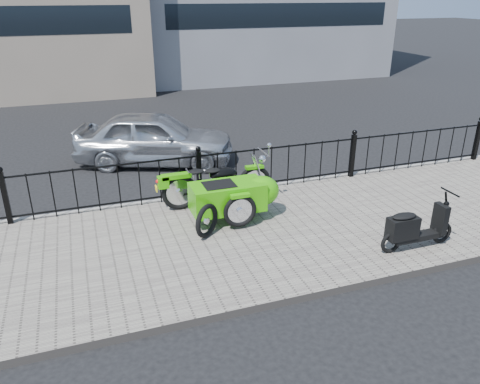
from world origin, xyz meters
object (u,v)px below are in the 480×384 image
object	(u,v)px
spare_tire	(207,221)
scooter	(414,229)
sedan_car	(155,138)
motorcycle_sidecar	(234,192)

from	to	relation	value
spare_tire	scooter	bearing A→B (deg)	-26.17
scooter	sedan_car	size ratio (longest dim) A/B	0.36
scooter	spare_tire	bearing A→B (deg)	153.83
scooter	spare_tire	xyz separation A→B (m)	(-3.00, 1.47, -0.06)
motorcycle_sidecar	spare_tire	size ratio (longest dim) A/B	3.84
motorcycle_sidecar	scooter	xyz separation A→B (m)	(2.31, -2.08, -0.12)
spare_tire	sedan_car	xyz separation A→B (m)	(-0.11, 4.31, 0.23)
sedan_car	motorcycle_sidecar	bearing A→B (deg)	-147.14
motorcycle_sidecar	spare_tire	world-z (taller)	motorcycle_sidecar
motorcycle_sidecar	spare_tire	bearing A→B (deg)	-138.82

